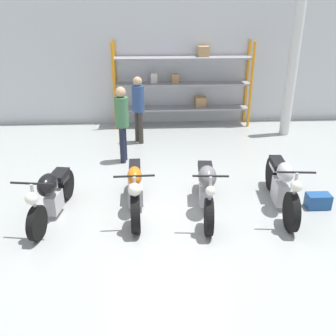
# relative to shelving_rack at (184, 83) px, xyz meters

# --- Properties ---
(ground_plane) EXTENTS (30.00, 30.00, 0.00)m
(ground_plane) POSITION_rel_shelving_rack_xyz_m (-0.75, -5.31, -1.31)
(ground_plane) COLOR #9EA3A0
(back_wall) EXTENTS (30.00, 0.08, 3.60)m
(back_wall) POSITION_rel_shelving_rack_xyz_m (-0.75, 0.35, 0.49)
(back_wall) COLOR silver
(back_wall) RESTS_ON ground_plane
(shelving_rack) EXTENTS (4.16, 0.63, 2.53)m
(shelving_rack) POSITION_rel_shelving_rack_xyz_m (0.00, 0.00, 0.00)
(shelving_rack) COLOR orange
(shelving_rack) RESTS_ON ground_plane
(support_pillar) EXTENTS (0.28, 0.28, 3.60)m
(support_pillar) POSITION_rel_shelving_rack_xyz_m (2.88, -1.08, 0.49)
(support_pillar) COLOR silver
(support_pillar) RESTS_ON ground_plane
(motorcycle_black) EXTENTS (0.70, 1.98, 1.00)m
(motorcycle_black) POSITION_rel_shelving_rack_xyz_m (-2.84, -5.40, -0.84)
(motorcycle_black) COLOR black
(motorcycle_black) RESTS_ON ground_plane
(motorcycle_orange) EXTENTS (0.67, 2.08, 1.02)m
(motorcycle_orange) POSITION_rel_shelving_rack_xyz_m (-1.37, -5.22, -0.87)
(motorcycle_orange) COLOR black
(motorcycle_orange) RESTS_ON ground_plane
(motorcycle_grey) EXTENTS (0.58, 2.16, 1.06)m
(motorcycle_grey) POSITION_rel_shelving_rack_xyz_m (-0.06, -5.31, -0.83)
(motorcycle_grey) COLOR black
(motorcycle_grey) RESTS_ON ground_plane
(motorcycle_silver) EXTENTS (0.62, 2.20, 1.07)m
(motorcycle_silver) POSITION_rel_shelving_rack_xyz_m (1.35, -5.26, -0.84)
(motorcycle_silver) COLOR black
(motorcycle_silver) RESTS_ON ground_plane
(person_browsing) EXTENTS (0.37, 0.37, 1.82)m
(person_browsing) POSITION_rel_shelving_rack_xyz_m (-1.72, -2.88, -0.23)
(person_browsing) COLOR #1E2338
(person_browsing) RESTS_ON ground_plane
(person_near_rack) EXTENTS (0.44, 0.44, 1.80)m
(person_near_rack) POSITION_rel_shelving_rack_xyz_m (-1.36, -1.56, -0.24)
(person_near_rack) COLOR #38332D
(person_near_rack) RESTS_ON ground_plane
(toolbox) EXTENTS (0.44, 0.26, 0.28)m
(toolbox) POSITION_rel_shelving_rack_xyz_m (2.07, -5.33, -1.17)
(toolbox) COLOR #1E4C8C
(toolbox) RESTS_ON ground_plane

